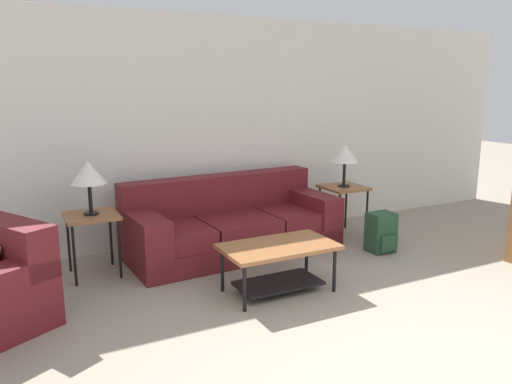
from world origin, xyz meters
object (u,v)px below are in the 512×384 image
Objects in this scene: couch at (232,226)px; side_table_left at (92,221)px; table_lamp_right at (345,154)px; backpack at (381,233)px; table_lamp_left at (88,173)px; coffee_table at (278,257)px; side_table_right at (343,192)px.

side_table_left is (-1.48, -0.03, 0.25)m from couch.
backpack is at bearing -90.70° from table_lamp_right.
couch is at bearing 178.69° from table_lamp_right.
couch is at bearing 1.32° from table_lamp_left.
couch is 1.20m from coffee_table.
table_lamp_right is at bearing -1.31° from couch.
couch reaches higher than side_table_right.
table_lamp_right reaches higher than couch.
side_table_left is at bearing -71.57° from table_lamp_left.
coffee_table is at bearing -143.40° from table_lamp_right.
side_table_left is at bearing -180.00° from table_lamp_right.
table_lamp_left is at bearing 140.16° from coffee_table.
side_table_right is 3.01m from table_lamp_left.
coffee_table is 2.29× the size of backpack.
side_table_left is 3.01m from table_lamp_right.
coffee_table is at bearing -39.84° from side_table_left.
couch reaches higher than coffee_table.
side_table_right is 1.38× the size of backpack.
table_lamp_left reaches higher than coffee_table.
coffee_table is 1.66× the size of side_table_left.
table_lamp_right is (1.57, 1.17, 0.68)m from coffee_table.
coffee_table is 1.63m from backpack.
table_lamp_left is 2.97m from table_lamp_right.
side_table_left and side_table_right have the same top height.
table_lamp_left reaches higher than side_table_left.
coffee_table is 1.66× the size of side_table_right.
backpack reaches higher than coffee_table.
backpack is (-0.01, -0.72, -0.33)m from side_table_right.
coffee_table is 1.96× the size of table_lamp_right.
side_table_right is 1.19× the size of table_lamp_left.
table_lamp_right is at bearing 36.60° from coffee_table.
backpack is (-0.01, -0.72, -0.79)m from table_lamp_right.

